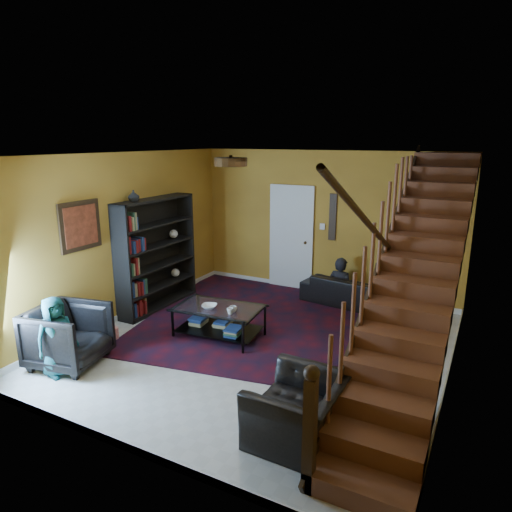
{
  "coord_description": "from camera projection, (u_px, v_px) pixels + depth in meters",
  "views": [
    {
      "loc": [
        2.86,
        -5.6,
        3.02
      ],
      "look_at": [
        -0.29,
        0.4,
        1.26
      ],
      "focal_mm": 32.0,
      "sensor_mm": 36.0,
      "label": 1
    }
  ],
  "objects": [
    {
      "name": "floor",
      "position": [
        261.0,
        345.0,
        6.85
      ],
      "size": [
        5.5,
        5.5,
        0.0
      ],
      "primitive_type": "plane",
      "color": "beige",
      "rests_on": "ground"
    },
    {
      "name": "room",
      "position": [
        230.0,
        301.0,
        8.57
      ],
      "size": [
        5.5,
        5.5,
        5.5
      ],
      "color": "gold",
      "rests_on": "ground"
    },
    {
      "name": "staircase",
      "position": [
        416.0,
        276.0,
        5.54
      ],
      "size": [
        0.95,
        5.02,
        3.18
      ],
      "color": "brown",
      "rests_on": "floor"
    },
    {
      "name": "bookshelf",
      "position": [
        157.0,
        256.0,
        8.2
      ],
      "size": [
        0.35,
        1.8,
        2.0
      ],
      "color": "black",
      "rests_on": "floor"
    },
    {
      "name": "door",
      "position": [
        291.0,
        239.0,
        9.24
      ],
      "size": [
        0.82,
        0.05,
        2.05
      ],
      "primitive_type": "cube",
      "color": "silver",
      "rests_on": "floor"
    },
    {
      "name": "framed_picture",
      "position": [
        80.0,
        226.0,
        6.79
      ],
      "size": [
        0.04,
        0.74,
        0.74
      ],
      "primitive_type": "cube",
      "color": "#98371B",
      "rests_on": "room"
    },
    {
      "name": "wall_hanging",
      "position": [
        333.0,
        217.0,
        8.73
      ],
      "size": [
        0.14,
        0.03,
        0.9
      ],
      "primitive_type": "cube",
      "color": "black",
      "rests_on": "room"
    },
    {
      "name": "ceiling_fixture",
      "position": [
        231.0,
        162.0,
        5.47
      ],
      "size": [
        0.4,
        0.4,
        0.1
      ],
      "primitive_type": "cylinder",
      "color": "#3F2814",
      "rests_on": "room"
    },
    {
      "name": "rug",
      "position": [
        263.0,
        316.0,
        7.93
      ],
      "size": [
        4.45,
        4.89,
        0.02
      ],
      "primitive_type": "cube",
      "rotation": [
        0.0,
        0.0,
        0.18
      ],
      "color": "#400B16",
      "rests_on": "floor"
    },
    {
      "name": "sofa",
      "position": [
        352.0,
        291.0,
        8.42
      ],
      "size": [
        1.93,
        0.96,
        0.54
      ],
      "primitive_type": "imported",
      "rotation": [
        0.0,
        0.0,
        3.01
      ],
      "color": "black",
      "rests_on": "floor"
    },
    {
      "name": "armchair_left",
      "position": [
        69.0,
        336.0,
        6.19
      ],
      "size": [
        1.08,
        1.06,
        0.83
      ],
      "primitive_type": "imported",
      "rotation": [
        0.0,
        0.0,
        1.78
      ],
      "color": "black",
      "rests_on": "floor"
    },
    {
      "name": "armchair_right",
      "position": [
        298.0,
        410.0,
        4.66
      ],
      "size": [
        0.89,
        1.02,
        0.65
      ],
      "primitive_type": "imported",
      "rotation": [
        0.0,
        0.0,
        -1.59
      ],
      "color": "black",
      "rests_on": "floor"
    },
    {
      "name": "person_adult_a",
      "position": [
        340.0,
        291.0,
        8.59
      ],
      "size": [
        0.52,
        0.37,
        1.33
      ],
      "primitive_type": "imported",
      "rotation": [
        0.0,
        0.0,
        3.02
      ],
      "color": "black",
      "rests_on": "sofa"
    },
    {
      "name": "person_adult_b",
      "position": [
        378.0,
        297.0,
        8.26
      ],
      "size": [
        0.72,
        0.59,
        1.35
      ],
      "primitive_type": "imported",
      "rotation": [
        0.0,
        0.0,
        3.27
      ],
      "color": "black",
      "rests_on": "sofa"
    },
    {
      "name": "person_child",
      "position": [
        56.0,
        336.0,
        5.88
      ],
      "size": [
        0.45,
        0.59,
        1.07
      ],
      "primitive_type": "imported",
      "rotation": [
        0.0,
        0.0,
        1.34
      ],
      "color": "#174B59",
      "rests_on": "armchair_left"
    },
    {
      "name": "coffee_table",
      "position": [
        219.0,
        319.0,
        7.07
      ],
      "size": [
        1.39,
        0.9,
        0.5
      ],
      "rotation": [
        0.0,
        0.0,
        0.11
      ],
      "color": "black",
      "rests_on": "floor"
    },
    {
      "name": "cup_a",
      "position": [
        233.0,
        309.0,
        6.8
      ],
      "size": [
        0.12,
        0.12,
        0.09
      ],
      "primitive_type": "imported",
      "rotation": [
        0.0,
        0.0,
        0.04
      ],
      "color": "#999999",
      "rests_on": "coffee_table"
    },
    {
      "name": "cup_b",
      "position": [
        230.0,
        311.0,
        6.72
      ],
      "size": [
        0.11,
        0.11,
        0.09
      ],
      "primitive_type": "imported",
      "rotation": [
        0.0,
        0.0,
        -0.15
      ],
      "color": "#999999",
      "rests_on": "coffee_table"
    },
    {
      "name": "bowl",
      "position": [
        209.0,
        306.0,
        6.96
      ],
      "size": [
        0.29,
        0.29,
        0.06
      ],
      "primitive_type": "imported",
      "rotation": [
        0.0,
        0.0,
        0.34
      ],
      "color": "#999999",
      "rests_on": "coffee_table"
    },
    {
      "name": "vase",
      "position": [
        134.0,
        196.0,
        7.49
      ],
      "size": [
        0.18,
        0.18,
        0.19
      ],
      "primitive_type": "imported",
      "color": "#999999",
      "rests_on": "bookshelf"
    },
    {
      "name": "popcorn_bucket",
      "position": [
        114.0,
        333.0,
        7.02
      ],
      "size": [
        0.2,
        0.2,
        0.17
      ],
      "primitive_type": "cylinder",
      "rotation": [
        0.0,
        0.0,
        -0.42
      ],
      "color": "red",
      "rests_on": "rug"
    }
  ]
}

